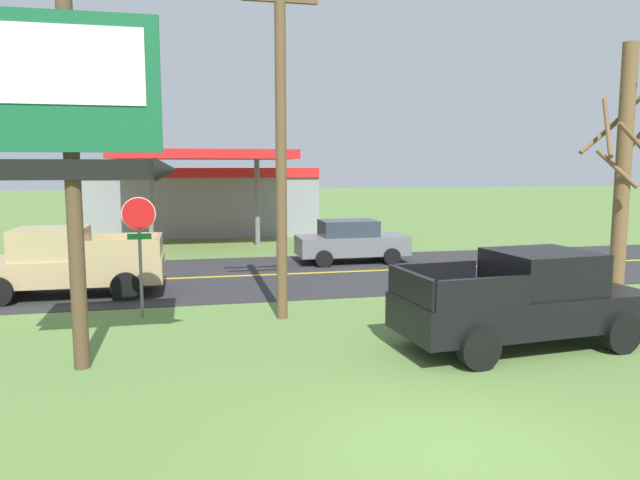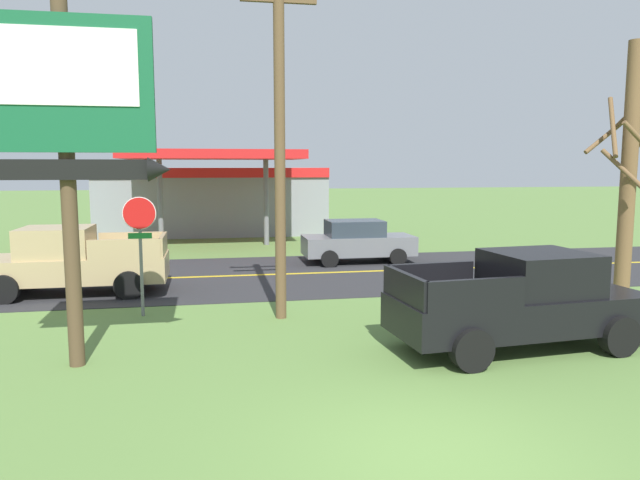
# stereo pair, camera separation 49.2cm
# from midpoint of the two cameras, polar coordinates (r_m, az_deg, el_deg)

# --- Properties ---
(ground_plane) EXTENTS (180.00, 180.00, 0.00)m
(ground_plane) POSITION_cam_midpoint_polar(r_m,az_deg,el_deg) (8.33, 10.81, -19.30)
(ground_plane) COLOR #5B7F3D
(road_asphalt) EXTENTS (140.00, 8.00, 0.02)m
(road_asphalt) POSITION_cam_midpoint_polar(r_m,az_deg,el_deg) (20.39, -3.72, -3.30)
(road_asphalt) COLOR #2B2B2D
(road_asphalt) RESTS_ON ground
(road_centre_line) EXTENTS (126.00, 0.20, 0.01)m
(road_centre_line) POSITION_cam_midpoint_polar(r_m,az_deg,el_deg) (20.39, -3.72, -3.26)
(road_centre_line) COLOR gold
(road_centre_line) RESTS_ON road_asphalt
(motel_sign) EXTENTS (3.38, 0.54, 6.58)m
(motel_sign) POSITION_cam_midpoint_polar(r_m,az_deg,el_deg) (11.40, -23.86, 10.62)
(motel_sign) COLOR brown
(motel_sign) RESTS_ON ground
(stop_sign) EXTENTS (0.80, 0.08, 2.95)m
(stop_sign) POSITION_cam_midpoint_polar(r_m,az_deg,el_deg) (15.05, -17.83, 0.43)
(stop_sign) COLOR slate
(stop_sign) RESTS_ON ground
(utility_pole) EXTENTS (1.96, 0.26, 8.77)m
(utility_pole) POSITION_cam_midpoint_polar(r_m,az_deg,el_deg) (14.24, -4.79, 11.12)
(utility_pole) COLOR brown
(utility_pole) RESTS_ON ground
(bare_tree) EXTENTS (1.81, 1.80, 6.86)m
(bare_tree) POSITION_cam_midpoint_polar(r_m,az_deg,el_deg) (17.63, 26.38, 6.06)
(bare_tree) COLOR brown
(bare_tree) RESTS_ON ground
(gas_station) EXTENTS (12.00, 11.50, 4.40)m
(gas_station) POSITION_cam_midpoint_polar(r_m,az_deg,el_deg) (33.41, -11.65, 3.97)
(gas_station) COLOR gray
(gas_station) RESTS_ON ground
(pickup_black_parked_on_lawn) EXTENTS (5.36, 2.59, 1.96)m
(pickup_black_parked_on_lawn) POSITION_cam_midpoint_polar(r_m,az_deg,el_deg) (12.83, 17.99, -5.50)
(pickup_black_parked_on_lawn) COLOR black
(pickup_black_parked_on_lawn) RESTS_ON ground
(pickup_tan_on_road) EXTENTS (5.20, 2.24, 1.96)m
(pickup_tan_on_road) POSITION_cam_midpoint_polar(r_m,az_deg,el_deg) (18.41, -23.85, -2.01)
(pickup_tan_on_road) COLOR tan
(pickup_tan_on_road) RESTS_ON ground
(car_grey_near_lane) EXTENTS (4.20, 2.00, 1.64)m
(car_grey_near_lane) POSITION_cam_midpoint_polar(r_m,az_deg,el_deg) (22.76, 2.37, -0.11)
(car_grey_near_lane) COLOR slate
(car_grey_near_lane) RESTS_ON ground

